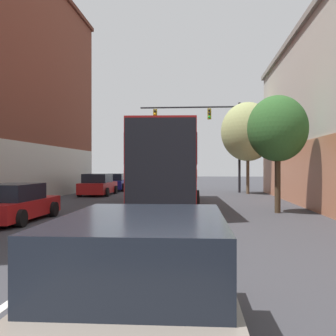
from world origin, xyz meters
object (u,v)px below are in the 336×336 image
at_px(traffic_signal_gantry, 210,128).
at_px(hatchback_foreground, 140,300).
at_px(parked_car_left_far, 98,185).
at_px(street_tree_far, 248,132).
at_px(street_tree_near, 278,129).
at_px(parked_car_left_distant, 114,182).
at_px(bus, 167,165).
at_px(parked_car_left_mid, 13,204).

bearing_deg(traffic_signal_gantry, hatchback_foreground, -92.84).
height_order(hatchback_foreground, parked_car_left_far, parked_car_left_far).
distance_m(parked_car_left_far, street_tree_far, 11.10).
relative_size(traffic_signal_gantry, street_tree_near, 1.55).
relative_size(parked_car_left_distant, traffic_signal_gantry, 0.60).
bearing_deg(bus, parked_car_left_distant, 20.60).
distance_m(parked_car_left_mid, parked_car_left_distant, 18.12).
distance_m(traffic_signal_gantry, street_tree_near, 13.37).
relative_size(hatchback_foreground, street_tree_far, 0.71).
bearing_deg(hatchback_foreground, traffic_signal_gantry, -3.71).
bearing_deg(street_tree_far, parked_car_left_mid, -123.29).
distance_m(hatchback_foreground, parked_car_left_far, 23.25).
relative_size(bus, street_tree_far, 1.88).
bearing_deg(parked_car_left_far, traffic_signal_gantry, -65.03).
relative_size(parked_car_left_far, traffic_signal_gantry, 0.58).
relative_size(parked_car_left_mid, parked_car_left_distant, 0.96).
bearing_deg(bus, parked_car_left_far, 33.84).
height_order(parked_car_left_distant, street_tree_far, street_tree_far).
xyz_separation_m(parked_car_left_mid, traffic_signal_gantry, (7.23, 16.40, 4.21)).
distance_m(bus, parked_car_left_distant, 13.59).
bearing_deg(street_tree_far, hatchback_foreground, -99.00).
bearing_deg(parked_car_left_mid, bus, -40.25).
relative_size(bus, traffic_signal_gantry, 1.63).
relative_size(hatchback_foreground, parked_car_left_mid, 1.05).
xyz_separation_m(hatchback_foreground, parked_car_left_distant, (-6.43, 27.72, -0.01)).
bearing_deg(parked_car_left_mid, street_tree_near, -70.70).
xyz_separation_m(parked_car_left_mid, parked_car_left_distant, (-0.49, 18.12, 0.04)).
bearing_deg(bus, street_tree_near, -119.20).
bearing_deg(parked_car_left_mid, street_tree_far, -32.99).
xyz_separation_m(parked_car_left_mid, street_tree_near, (9.67, 3.33, 2.85)).
height_order(parked_car_left_mid, parked_car_left_far, parked_car_left_far).
height_order(parked_car_left_mid, street_tree_far, street_tree_far).
xyz_separation_m(hatchback_foreground, parked_car_left_far, (-6.32, 22.37, 0.01)).
relative_size(parked_car_left_distant, street_tree_near, 0.94).
height_order(hatchback_foreground, traffic_signal_gantry, traffic_signal_gantry).
relative_size(hatchback_foreground, street_tree_near, 0.95).
bearing_deg(parked_car_left_distant, hatchback_foreground, -172.05).
distance_m(parked_car_left_distant, traffic_signal_gantry, 8.94).
bearing_deg(traffic_signal_gantry, street_tree_far, -28.40).
distance_m(hatchback_foreground, traffic_signal_gantry, 26.36).
bearing_deg(bus, traffic_signal_gantry, -15.19).
bearing_deg(street_tree_far, traffic_signal_gantry, 151.60).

